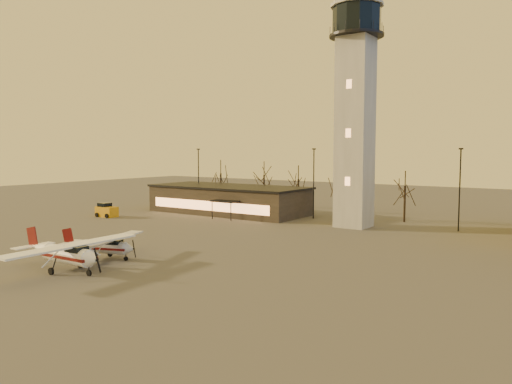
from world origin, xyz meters
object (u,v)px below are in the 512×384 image
service_cart (106,212)px  cessna_rear (107,249)px  terminal (229,199)px  cessna_front (69,258)px  control_tower (355,99)px

service_cart → cessna_rear: bearing=-39.8°
terminal → cessna_front: (12.94, -37.56, -1.01)m
cessna_front → terminal: bearing=107.3°
cessna_rear → control_tower: bearing=52.6°
terminal → service_cart: size_ratio=7.66×
cessna_front → service_cart: bearing=135.0°
control_tower → cessna_front: 39.72m
cessna_front → cessna_rear: (-1.36, 4.78, -0.22)m
cessna_front → service_cart: cessna_front is taller
cessna_rear → service_cart: 30.22m
control_tower → service_cart: bearing=-160.6°
cessna_rear → service_cart: size_ratio=2.95×
terminal → cessna_front: terminal is taller
control_tower → cessna_rear: size_ratio=3.34×
control_tower → cessna_rear: control_tower is taller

